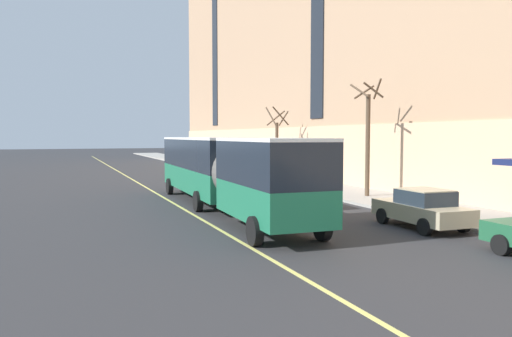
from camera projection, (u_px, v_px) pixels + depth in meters
The scene contains 8 objects.
ground_plane at pixel (242, 214), 23.10m from camera, with size 260.00×260.00×0.00m, color #303033.
sidewalk at pixel (369, 197), 29.22m from camera, with size 4.83×160.00×0.15m, color #ADA89E.
city_bus at pixel (223, 168), 24.27m from camera, with size 3.29×18.87×3.55m.
parked_car_navy_0 at pixel (237, 172), 39.71m from camera, with size 2.14×4.79×1.56m.
parked_car_champagne_3 at pixel (422, 208), 19.61m from camera, with size 2.08×4.33×1.56m.
street_tree_mid_block at pixel (368, 136), 28.78m from camera, with size 1.61×1.61×6.74m.
street_tree_far_uptown at pixel (277, 142), 40.75m from camera, with size 1.81×1.81×5.85m.
lane_centerline at pixel (182, 208), 25.10m from camera, with size 0.16×140.00×0.01m, color #E0D66B.
Camera 1 is at (-7.87, -21.53, 3.62)m, focal length 35.00 mm.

